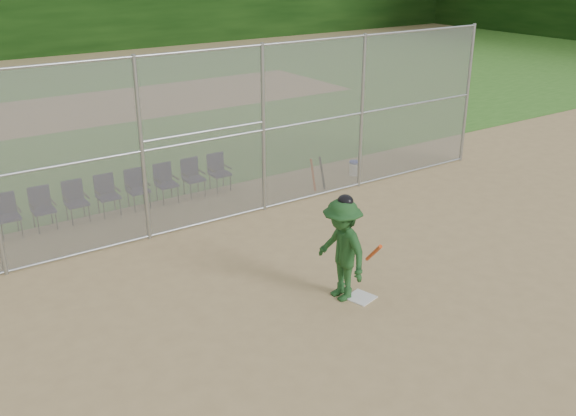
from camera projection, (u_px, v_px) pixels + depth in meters
ground at (367, 309)px, 11.37m from camera, size 100.00×100.00×0.00m
grass_strip at (67, 111)px, 25.16m from camera, size 100.00×100.00×0.00m
dirt_patch_far at (66, 111)px, 25.16m from camera, size 24.00×24.00×0.00m
backstop_fence at (226, 134)px, 14.42m from camera, size 16.09×0.09×4.00m
home_plate at (361, 297)px, 11.72m from camera, size 0.55×0.55×0.02m
batter_at_plate at (342, 249)px, 11.40m from camera, size 0.95×1.37×2.00m
water_cooler at (355, 168)px, 18.03m from camera, size 0.32×0.32×0.40m
spare_bats at (318, 174)px, 16.92m from camera, size 0.36×0.30×0.84m
chair_0 at (8, 216)px, 14.06m from camera, size 0.54×0.52×0.96m
chair_1 at (43, 209)px, 14.46m from camera, size 0.54×0.52×0.96m
chair_2 at (77, 202)px, 14.85m from camera, size 0.54×0.52×0.96m
chair_3 at (108, 196)px, 15.24m from camera, size 0.54×0.52×0.96m
chair_4 at (138, 190)px, 15.63m from camera, size 0.54×0.52×0.96m
chair_5 at (167, 184)px, 16.02m from camera, size 0.54×0.52×0.96m
chair_6 at (194, 178)px, 16.42m from camera, size 0.54×0.52×0.96m
chair_7 at (220, 173)px, 16.81m from camera, size 0.54×0.52×0.96m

